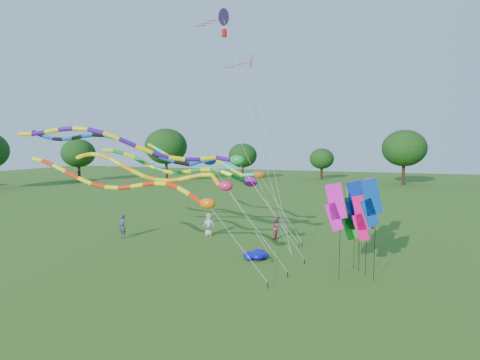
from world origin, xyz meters
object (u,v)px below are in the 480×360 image
(blue_nylon_heap, at_px, (254,254))
(person_c, at_px, (277,228))
(tube_kite_orange, at_px, (168,174))
(person_b, at_px, (122,226))
(tube_kite_red, at_px, (138,187))
(person_a, at_px, (209,225))

(blue_nylon_heap, xyz_separation_m, person_c, (0.26, 4.98, 0.61))
(tube_kite_orange, distance_m, person_b, 8.97)
(tube_kite_red, xyz_separation_m, person_c, (5.42, 9.33, -3.80))
(tube_kite_orange, xyz_separation_m, person_c, (4.39, 7.91, -4.38))
(blue_nylon_heap, distance_m, person_a, 6.63)
(tube_kite_orange, bearing_deg, person_c, 60.81)
(tube_kite_orange, distance_m, blue_nylon_heap, 7.11)
(tube_kite_red, height_order, blue_nylon_heap, tube_kite_red)
(tube_kite_orange, bearing_deg, blue_nylon_heap, 35.28)
(blue_nylon_heap, bearing_deg, person_a, 137.80)
(person_b, relative_size, person_c, 1.08)
(tube_kite_red, relative_size, person_c, 8.52)
(person_b, bearing_deg, blue_nylon_heap, 11.82)
(blue_nylon_heap, relative_size, person_b, 0.86)
(tube_kite_red, relative_size, person_a, 8.32)
(tube_kite_red, distance_m, tube_kite_orange, 1.86)
(person_b, bearing_deg, person_c, 37.85)
(tube_kite_red, bearing_deg, blue_nylon_heap, 42.61)
(tube_kite_orange, distance_m, person_c, 10.05)
(blue_nylon_heap, xyz_separation_m, person_a, (-4.89, 4.43, 0.63))
(blue_nylon_heap, relative_size, person_a, 0.91)
(person_b, bearing_deg, person_a, 47.09)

